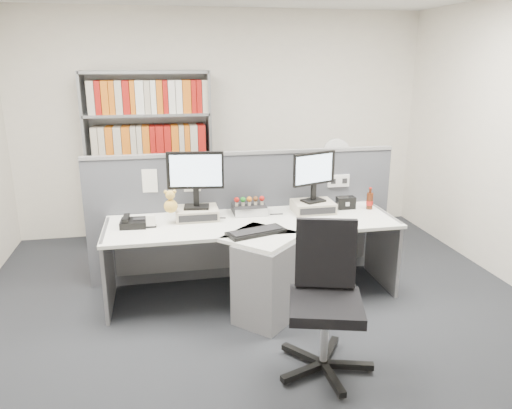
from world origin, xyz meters
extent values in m
plane|color=#2C2F34|center=(0.00, 0.00, 0.00)|extent=(5.50, 5.50, 0.00)
cube|color=white|center=(0.00, 2.75, 1.35)|extent=(5.00, 0.04, 2.70)
cube|color=#4C4E56|center=(0.00, 1.25, 0.62)|extent=(3.00, 0.05, 1.25)
cube|color=gray|center=(0.00, 1.25, 1.26)|extent=(3.00, 0.07, 0.03)
cube|color=white|center=(0.95, 1.22, 0.95)|extent=(0.22, 0.04, 0.12)
cube|color=white|center=(-0.90, 1.22, 1.05)|extent=(0.16, 0.00, 0.22)
cube|color=white|center=(-0.50, 1.22, 1.05)|extent=(0.16, 0.00, 0.22)
cube|color=white|center=(0.70, 1.22, 1.05)|extent=(0.16, 0.00, 0.22)
cube|color=white|center=(0.00, 0.82, 0.70)|extent=(2.60, 0.80, 0.03)
cube|color=white|center=(0.00, 0.42, 0.70)|extent=(0.74, 0.74, 0.03)
cube|color=gray|center=(0.00, 0.30, 0.34)|extent=(0.57, 0.57, 0.69)
cube|color=gray|center=(-1.28, 0.82, 0.36)|extent=(0.03, 0.70, 0.72)
cube|color=gray|center=(1.28, 0.82, 0.36)|extent=(0.03, 0.70, 0.72)
cube|color=gray|center=(0.00, 1.18, 0.35)|extent=(2.50, 0.02, 0.45)
cube|color=#BDB29C|center=(-0.48, 0.98, 0.77)|extent=(0.38, 0.30, 0.10)
cube|color=black|center=(-0.48, 0.83, 0.77)|extent=(0.34, 0.01, 0.06)
cube|color=#BDB29C|center=(0.62, 0.98, 0.77)|extent=(0.38, 0.30, 0.10)
cube|color=black|center=(0.62, 0.83, 0.77)|extent=(0.34, 0.01, 0.06)
cube|color=black|center=(-0.48, 0.98, 0.83)|extent=(0.24, 0.19, 0.02)
cube|color=black|center=(-0.48, 0.98, 0.92)|extent=(0.05, 0.04, 0.18)
cube|color=black|center=(-0.48, 0.98, 1.17)|extent=(0.50, 0.10, 0.33)
cube|color=silver|center=(-0.48, 0.96, 1.17)|extent=(0.45, 0.06, 0.28)
cube|color=black|center=(0.62, 0.98, 0.83)|extent=(0.24, 0.21, 0.02)
cube|color=black|center=(0.62, 0.98, 0.91)|extent=(0.05, 0.04, 0.17)
cube|color=black|center=(0.62, 0.98, 1.14)|extent=(0.44, 0.19, 0.30)
cube|color=silver|center=(0.61, 0.96, 1.14)|extent=(0.39, 0.15, 0.26)
cube|color=black|center=(0.01, 1.05, 0.76)|extent=(0.30, 0.27, 0.08)
cube|color=silver|center=(0.01, 0.92, 0.76)|extent=(0.30, 0.01, 0.07)
cylinder|color=#BDB29C|center=(-0.11, 1.03, 0.82)|extent=(0.03, 0.03, 0.03)
sphere|color=#A5140F|center=(-0.11, 1.03, 0.86)|extent=(0.05, 0.05, 0.05)
cylinder|color=#BDB29C|center=(-0.05, 1.03, 0.82)|extent=(0.03, 0.03, 0.03)
sphere|color=#19721E|center=(-0.05, 1.03, 0.86)|extent=(0.05, 0.05, 0.05)
cylinder|color=#BDB29C|center=(0.01, 1.03, 0.82)|extent=(0.03, 0.03, 0.03)
sphere|color=orange|center=(0.01, 1.03, 0.86)|extent=(0.05, 0.05, 0.05)
cylinder|color=#BDB29C|center=(0.07, 1.03, 0.82)|extent=(0.03, 0.03, 0.03)
sphere|color=#593319|center=(0.07, 1.03, 0.86)|extent=(0.05, 0.05, 0.05)
cylinder|color=#BDB29C|center=(0.13, 1.03, 0.82)|extent=(0.03, 0.03, 0.03)
sphere|color=#A5140F|center=(0.13, 1.03, 0.86)|extent=(0.05, 0.05, 0.05)
cube|color=black|center=(-0.03, 0.47, 0.73)|extent=(0.53, 0.33, 0.03)
cube|color=black|center=(-0.03, 0.47, 0.75)|extent=(0.46, 0.26, 0.01)
ellipsoid|color=black|center=(0.46, 0.50, 0.74)|extent=(0.07, 0.12, 0.04)
cube|color=black|center=(-1.04, 0.86, 0.75)|extent=(0.23, 0.21, 0.06)
cube|color=black|center=(-1.10, 0.86, 0.80)|extent=(0.06, 0.18, 0.03)
cube|color=black|center=(-0.99, 0.86, 0.78)|extent=(0.10, 0.07, 0.01)
cube|color=black|center=(-0.89, 0.81, 0.73)|extent=(0.09, 0.05, 0.02)
cube|color=white|center=(-0.89, 0.79, 0.78)|extent=(0.08, 0.03, 0.09)
cube|color=white|center=(-0.89, 0.83, 0.78)|extent=(0.08, 0.03, 0.09)
sphere|color=gold|center=(-0.71, 0.88, 0.88)|extent=(0.12, 0.12, 0.12)
sphere|color=gold|center=(-0.71, 0.88, 0.98)|extent=(0.08, 0.08, 0.08)
sphere|color=gold|center=(-0.75, 0.88, 1.01)|extent=(0.03, 0.03, 0.03)
sphere|color=gold|center=(-0.68, 0.88, 1.01)|extent=(0.03, 0.03, 0.03)
cube|color=black|center=(0.96, 1.01, 0.78)|extent=(0.18, 0.10, 0.12)
cylinder|color=#3F190A|center=(1.18, 0.96, 0.80)|extent=(0.06, 0.06, 0.16)
cylinder|color=#A5140F|center=(1.18, 0.96, 0.78)|extent=(0.07, 0.07, 0.04)
cylinder|color=#3F190A|center=(1.18, 0.96, 0.90)|extent=(0.02, 0.02, 0.04)
cylinder|color=#A5140F|center=(1.18, 0.96, 0.93)|extent=(0.03, 0.03, 0.01)
cube|color=gray|center=(-1.59, 2.45, 1.00)|extent=(0.03, 0.40, 2.00)
cube|color=gray|center=(-0.21, 2.45, 1.00)|extent=(0.03, 0.40, 2.00)
cube|color=gray|center=(-0.90, 2.64, 1.00)|extent=(1.40, 0.02, 2.00)
cube|color=gray|center=(-0.90, 2.45, 0.02)|extent=(1.38, 0.40, 0.03)
cube|color=gray|center=(-0.90, 2.45, 0.52)|extent=(1.38, 0.40, 0.03)
cube|color=gray|center=(-0.90, 2.45, 1.02)|extent=(1.38, 0.40, 0.03)
cube|color=gray|center=(-0.90, 2.45, 1.52)|extent=(1.38, 0.40, 0.03)
cube|color=gray|center=(-0.90, 2.45, 1.98)|extent=(1.38, 0.40, 0.03)
cube|color=#A5140F|center=(-0.90, 2.42, 0.22)|extent=(1.24, 0.28, 0.36)
cube|color=orange|center=(-0.90, 2.42, 0.72)|extent=(1.24, 0.28, 0.36)
cube|color=#BDB29C|center=(-0.90, 2.42, 1.21)|extent=(1.24, 0.28, 0.36)
cube|color=white|center=(-0.90, 2.42, 1.71)|extent=(1.24, 0.28, 0.36)
cube|color=gray|center=(1.20, 2.00, 0.35)|extent=(0.45, 0.60, 0.70)
cube|color=black|center=(1.20, 1.70, 0.52)|extent=(0.40, 0.02, 0.28)
cube|color=black|center=(1.20, 1.70, 0.20)|extent=(0.40, 0.02, 0.28)
cylinder|color=white|center=(1.20, 2.00, 0.72)|extent=(0.19, 0.19, 0.03)
cylinder|color=white|center=(1.20, 2.00, 0.83)|extent=(0.03, 0.03, 0.19)
cylinder|color=white|center=(1.20, 1.98, 1.09)|extent=(0.33, 0.11, 0.32)
cylinder|color=silver|center=(1.20, 2.01, 1.09)|extent=(0.32, 0.09, 0.32)
cylinder|color=silver|center=(0.27, -0.44, 0.27)|extent=(0.05, 0.05, 0.43)
cube|color=black|center=(0.27, -0.44, 0.50)|extent=(0.60, 0.60, 0.07)
cube|color=black|center=(0.33, -0.23, 0.80)|extent=(0.44, 0.23, 0.49)
cube|color=black|center=(0.45, -0.49, 0.05)|extent=(0.32, 0.14, 0.04)
cylinder|color=black|center=(0.58, -0.53, 0.03)|extent=(0.05, 0.05, 0.03)
cube|color=black|center=(0.37, -0.28, 0.05)|extent=(0.22, 0.30, 0.04)
cylinder|color=black|center=(0.45, -0.18, 0.03)|extent=(0.05, 0.05, 0.03)
cube|color=black|center=(0.15, -0.29, 0.05)|extent=(0.24, 0.28, 0.04)
cylinder|color=black|center=(0.07, -0.19, 0.03)|extent=(0.05, 0.05, 0.03)
cube|color=black|center=(0.09, -0.51, 0.05)|extent=(0.32, 0.16, 0.04)
cylinder|color=black|center=(-0.03, -0.55, 0.03)|extent=(0.05, 0.05, 0.03)
cube|color=black|center=(0.28, -0.63, 0.05)|extent=(0.07, 0.32, 0.04)
cylinder|color=black|center=(0.28, -0.76, 0.03)|extent=(0.05, 0.05, 0.03)
camera|label=1|loc=(-0.77, -3.28, 2.10)|focal=34.35mm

